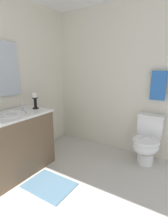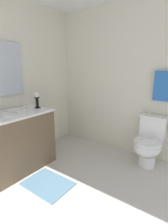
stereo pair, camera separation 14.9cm
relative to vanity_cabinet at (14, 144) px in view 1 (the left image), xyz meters
name	(u,v)px [view 1 (the left image)]	position (x,y,z in m)	size (l,w,h in m)	color
floor	(70,195)	(0.93, 0.02, -0.44)	(2.51, 2.94, 0.02)	beige
wall_back	(120,81)	(0.93, 1.49, 0.80)	(2.51, 0.04, 2.45)	silver
vanity_cabinet	(14,144)	(0.00, 0.00, 0.00)	(0.58, 1.04, 0.85)	brown
sink_basin	(12,117)	(0.00, 0.00, 0.39)	(0.40, 0.40, 0.24)	white
candle_holder_tall	(35,100)	(0.03, 0.40, 0.55)	(0.09, 0.09, 0.24)	black
toilet	(147,141)	(1.51, 1.21, -0.06)	(0.39, 0.54, 0.75)	white
towel_near_vanity	(158,86)	(1.56, 1.41, 0.76)	(0.22, 0.03, 0.43)	blue
bath_mat	(49,185)	(0.62, 0.00, -0.42)	(0.60, 0.44, 0.02)	slate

